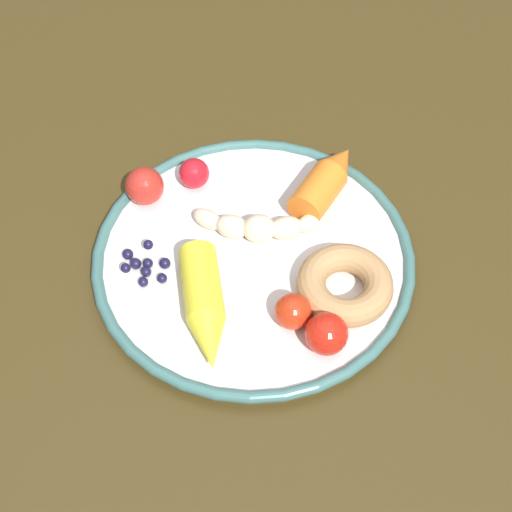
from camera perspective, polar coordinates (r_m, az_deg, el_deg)
dining_table at (r=0.83m, az=0.71°, el=-6.89°), size 1.06×0.94×0.70m
plate at (r=0.79m, az=-0.00°, el=-0.13°), size 0.33×0.33×0.02m
banana at (r=0.80m, az=0.42°, el=2.22°), size 0.05×0.15×0.03m
carrot_orange at (r=0.83m, az=5.39°, el=5.60°), size 0.11×0.09×0.04m
carrot_yellow at (r=0.73m, az=-3.59°, el=-3.77°), size 0.14×0.06×0.04m
donut at (r=0.76m, az=6.75°, el=-2.11°), size 0.13×0.13×0.03m
blueberry_pile at (r=0.78m, az=-8.00°, el=-0.65°), size 0.05×0.05×0.02m
tomato_near at (r=0.83m, az=-8.00°, el=5.12°), size 0.04×0.04×0.04m
tomato_mid at (r=0.72m, az=5.41°, el=-5.72°), size 0.04×0.04×0.04m
tomato_far at (r=0.84m, az=-4.39°, el=6.07°), size 0.03×0.03×0.03m
tomato_extra at (r=0.73m, az=2.94°, el=-4.08°), size 0.04×0.04×0.04m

